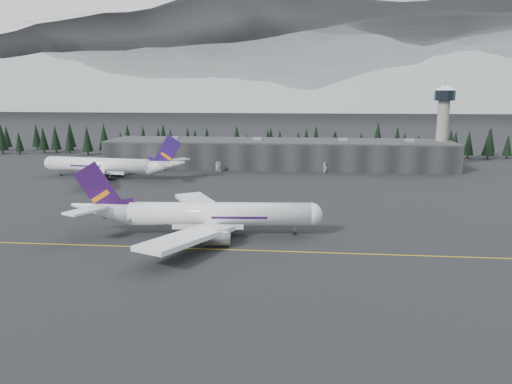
# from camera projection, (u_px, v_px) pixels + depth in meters

# --- Properties ---
(ground) EXTENTS (1400.00, 1400.00, 0.00)m
(ground) POSITION_uv_depth(u_px,v_px,m) (247.00, 248.00, 114.59)
(ground) COLOR black
(ground) RESTS_ON ground
(taxiline) EXTENTS (400.00, 0.40, 0.02)m
(taxiline) POSITION_uv_depth(u_px,v_px,m) (246.00, 250.00, 112.64)
(taxiline) COLOR gold
(taxiline) RESTS_ON ground
(terminal) EXTENTS (160.00, 30.00, 12.60)m
(terminal) POSITION_uv_depth(u_px,v_px,m) (278.00, 153.00, 235.20)
(terminal) COLOR black
(terminal) RESTS_ON ground
(control_tower) EXTENTS (10.00, 10.00, 37.70)m
(control_tower) POSITION_uv_depth(u_px,v_px,m) (443.00, 117.00, 227.35)
(control_tower) COLOR gray
(control_tower) RESTS_ON ground
(treeline) EXTENTS (360.00, 20.00, 15.00)m
(treeline) POSITION_uv_depth(u_px,v_px,m) (282.00, 143.00, 271.04)
(treeline) COLOR black
(treeline) RESTS_ON ground
(mountain_ridge) EXTENTS (4400.00, 900.00, 420.00)m
(mountain_ridge) POSITION_uv_depth(u_px,v_px,m) (301.00, 107.00, 1089.56)
(mountain_ridge) COLOR white
(mountain_ridge) RESTS_ON ground
(jet_main) EXTENTS (62.88, 57.86, 18.49)m
(jet_main) POSITION_uv_depth(u_px,v_px,m) (198.00, 214.00, 123.81)
(jet_main) COLOR white
(jet_main) RESTS_ON ground
(jet_parked) EXTENTS (63.10, 57.91, 18.60)m
(jet_parked) POSITION_uv_depth(u_px,v_px,m) (112.00, 166.00, 204.03)
(jet_parked) COLOR white
(jet_parked) RESTS_ON ground
(gse_vehicle_a) EXTENTS (4.02, 5.34, 1.35)m
(gse_vehicle_a) POSITION_uv_depth(u_px,v_px,m) (218.00, 171.00, 220.87)
(gse_vehicle_a) COLOR silver
(gse_vehicle_a) RESTS_ON ground
(gse_vehicle_b) EXTENTS (4.98, 3.05, 1.58)m
(gse_vehicle_b) POSITION_uv_depth(u_px,v_px,m) (325.00, 171.00, 219.52)
(gse_vehicle_b) COLOR silver
(gse_vehicle_b) RESTS_ON ground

